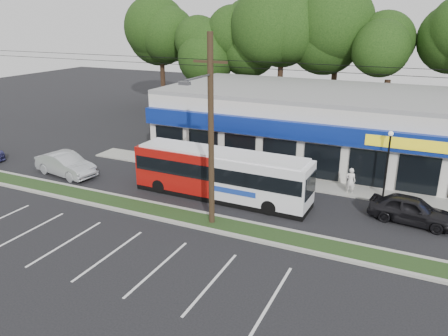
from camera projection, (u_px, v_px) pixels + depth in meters
ground at (155, 221)px, 24.07m from camera, size 120.00×120.00×0.00m
grass_strip at (165, 213)px, 24.90m from camera, size 40.00×1.60×0.12m
curb_south at (157, 218)px, 24.17m from camera, size 40.00×0.25×0.14m
curb_north at (173, 207)px, 25.63m from camera, size 40.00×0.25×0.14m
sidewalk at (291, 181)px, 29.74m from camera, size 32.00×2.20×0.10m
strip_mall at (324, 123)px, 34.60m from camera, size 25.00×12.55×5.30m
utility_pole at (207, 127)px, 21.95m from camera, size 50.00×2.77×10.00m
lamp_post at (388, 157)px, 26.30m from camera, size 0.30×0.30×4.25m
tree_line at (337, 42)px, 41.95m from camera, size 46.76×6.76×11.83m
metrobus at (221, 173)px, 26.64m from camera, size 11.21×2.58×3.00m
car_dark at (411, 210)px, 23.64m from camera, size 4.61×2.35×1.50m
car_silver at (66, 164)px, 30.74m from camera, size 5.09×2.44×1.61m
pedestrian_a at (350, 181)px, 27.44m from camera, size 0.68×0.49×1.74m
pedestrian_b at (240, 171)px, 29.17m from camera, size 1.10×1.00×1.83m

